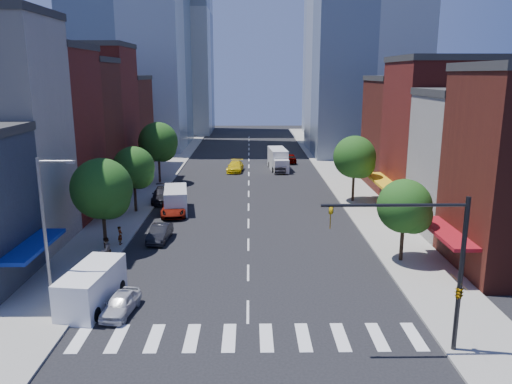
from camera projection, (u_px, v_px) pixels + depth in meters
ground at (248, 312)px, 29.70m from camera, size 220.00×220.00×0.00m
sidewalk_left at (158, 177)px, 68.44m from camera, size 5.00×120.00×0.15m
sidewalk_right at (339, 176)px, 68.76m from camera, size 5.00×120.00×0.15m
crosswalk at (248, 338)px, 26.78m from camera, size 19.00×3.00×0.01m
bldg_left_2 at (28, 136)px, 47.54m from camera, size 12.00×9.00×16.00m
bldg_left_3 at (61, 132)px, 55.92m from camera, size 12.00×8.00×15.00m
bldg_left_4 at (85, 116)px, 63.96m from camera, size 12.00×9.00×17.00m
bldg_left_5 at (107, 125)px, 73.66m from camera, size 12.00×10.00×13.00m
bldg_right_1 at (490, 166)px, 43.17m from camera, size 12.00×8.00×12.00m
bldg_right_2 at (451, 136)px, 51.58m from camera, size 12.00×10.00×15.00m
bldg_right_3 at (418, 135)px, 61.54m from camera, size 12.00×10.00×13.00m
tower_far_w at (171, 11)px, 115.43m from camera, size 18.00×18.00×56.00m
traffic_signal at (449, 276)px, 24.49m from camera, size 7.24×2.24×8.00m
streetlight at (47, 223)px, 29.31m from camera, size 2.25×0.25×9.00m
tree_left_near at (103, 191)px, 39.06m from camera, size 4.80×4.80×7.30m
tree_left_mid at (135, 169)px, 49.84m from camera, size 4.20×4.20×6.65m
tree_left_far at (159, 143)px, 63.31m from camera, size 5.00×5.00×7.75m
tree_right_near at (407, 208)px, 36.59m from camera, size 4.00×4.00×6.20m
tree_right_far at (356, 159)px, 53.94m from camera, size 4.60×4.60×7.20m
parked_car_front at (121, 304)px, 29.36m from camera, size 2.00×3.90×1.27m
parked_car_second at (160, 233)px, 42.19m from camera, size 1.73×4.26×1.37m
parked_car_third at (174, 208)px, 49.90m from camera, size 3.00×5.45×1.45m
parked_car_rear at (163, 195)px, 55.10m from camera, size 2.69×5.63×1.58m
cargo_van_near at (91, 288)px, 30.17m from camera, size 2.96×5.90×2.41m
cargo_van_far at (176, 200)px, 51.21m from camera, size 3.00×5.89×2.40m
taxi at (235, 166)px, 72.18m from camera, size 2.56×5.32×1.49m
traffic_car_oncoming at (280, 167)px, 71.71m from camera, size 1.75×4.61×1.50m
traffic_car_far at (290, 158)px, 79.26m from camera, size 2.06×4.57×1.52m
box_truck at (278, 160)px, 73.57m from camera, size 2.87×7.72×3.04m
pedestrian_near at (120, 235)px, 40.83m from camera, size 0.37×0.57×1.54m
pedestrian_far at (106, 250)px, 36.77m from camera, size 1.13×1.20×1.97m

